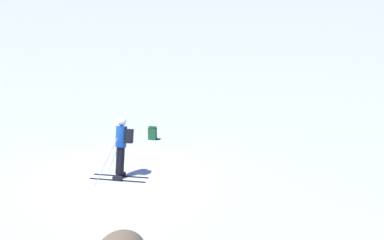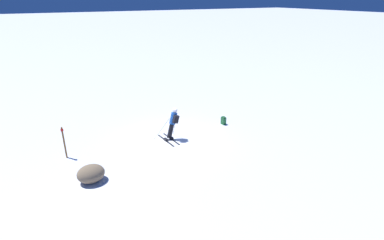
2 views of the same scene
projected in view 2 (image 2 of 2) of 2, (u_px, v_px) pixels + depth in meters
ground_plane at (171, 139)px, 17.04m from camera, size 300.00×300.00×0.00m
skier at (173, 122)px, 16.72m from camera, size 1.34×1.81×1.87m
spare_backpack at (223, 121)px, 18.97m from camera, size 0.24×0.31×0.50m
exposed_boulder_0 at (91, 174)px, 13.06m from camera, size 1.19×1.01×0.77m
trail_marker at (64, 141)px, 14.78m from camera, size 0.13×0.13×1.68m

